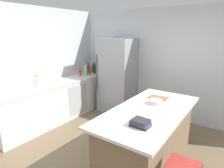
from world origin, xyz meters
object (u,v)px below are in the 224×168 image
Objects in this scene: cookbook_stack at (140,123)px; syrup_bottle at (93,69)px; wine_bottle at (95,69)px; cutting_board at (158,98)px; refrigerator at (117,76)px; mixing_bowl at (156,102)px; flower_vase at (37,84)px; kitchen_island at (148,136)px; hot_sauce_bottle at (80,73)px; sink_faucet at (46,77)px; vinegar_bottle at (90,71)px; gin_bottle at (86,71)px; soda_bottle at (85,70)px; whiskey_bottle at (88,69)px.

syrup_bottle is at bearing 140.02° from cookbook_stack.
cutting_board is at bearing -23.43° from wine_bottle.
refrigerator reaches higher than mixing_bowl.
flower_vase is at bearing -160.30° from cutting_board.
kitchen_island is 6.93× the size of flower_vase.
hot_sauce_bottle is at bearing 167.56° from cutting_board.
sink_faucet is at bearing -167.76° from cutting_board.
kitchen_island is 2.82m from vinegar_bottle.
sink_faucet is at bearing -91.18° from hot_sauce_bottle.
cutting_board is at bearing 12.24° from sink_faucet.
gin_bottle is at bearing 158.89° from mixing_bowl.
gin_bottle is 1.32× the size of cookbook_stack.
sink_faucet is 1.61m from syrup_bottle.
vinegar_bottle is 0.13m from soda_bottle.
gin_bottle is 2.38m from cutting_board.
refrigerator is 6.23× the size of whiskey_bottle.
kitchen_island is 8.30× the size of cookbook_stack.
cookbook_stack reaches higher than cutting_board.
hot_sauce_bottle reaches higher than kitchen_island.
wine_bottle is at bearing 176.17° from refrigerator.
sink_faucet is 1.06m from hot_sauce_bottle.
gin_bottle is at bearing -46.42° from soda_bottle.
refrigerator reaches higher than hot_sauce_bottle.
wine_bottle is 1.00× the size of cutting_board.
cutting_board reaches higher than kitchen_island.
kitchen_island is at bearing -33.19° from wine_bottle.
whiskey_bottle reaches higher than kitchen_island.
hot_sauce_bottle is at bearing 88.82° from sink_faucet.
cookbook_stack reaches higher than mixing_bowl.
flower_vase is at bearing -173.79° from kitchen_island.
kitchen_island is 2.74m from gin_bottle.
vinegar_bottle is at bearing 45.32° from soda_bottle.
wine_bottle is 1.08× the size of whiskey_bottle.
hot_sauce_bottle is 2.62m from mixing_bowl.
kitchen_island is 2.86m from soda_bottle.
sink_faucet is at bearing -92.25° from soda_bottle.
wine_bottle is at bearing 30.20° from whiskey_bottle.
sink_faucet is 1.34m from vinegar_bottle.
sink_faucet reaches higher than cookbook_stack.
vinegar_bottle is (0.00, -0.20, -0.02)m from wine_bottle.
refrigerator is 1.75m from sink_faucet.
hot_sauce_bottle is at bearing -98.49° from soda_bottle.
vinegar_bottle reaches higher than cutting_board.
refrigerator reaches higher than flower_vase.
syrup_bottle is 0.79× the size of wine_bottle.
vinegar_bottle reaches higher than hot_sauce_bottle.
gin_bottle is (0.00, -0.18, 0.02)m from vinegar_bottle.
flower_vase is at bearing -91.18° from wine_bottle.
wine_bottle is 0.20m from vinegar_bottle.
gin_bottle reaches higher than sink_faucet.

